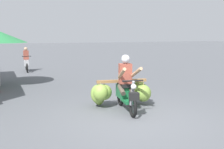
{
  "coord_description": "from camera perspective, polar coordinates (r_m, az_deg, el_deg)",
  "views": [
    {
      "loc": [
        -3.08,
        -5.78,
        2.14
      ],
      "look_at": [
        0.17,
        1.8,
        0.9
      ],
      "focal_mm": 43.07,
      "sensor_mm": 36.0,
      "label": 1
    }
  ],
  "objects": [
    {
      "name": "motorbike_distant_ahead_left",
      "position": [
        16.37,
        -17.72,
        2.63
      ],
      "size": [
        0.5,
        1.62,
        1.4
      ],
      "color": "black",
      "rests_on": "ground"
    },
    {
      "name": "ground_plane",
      "position": [
        6.89,
        4.67,
        -9.58
      ],
      "size": [
        120.0,
        120.0,
        0.0
      ],
      "primitive_type": "plane",
      "color": "#56595E"
    },
    {
      "name": "motorbike_main_loaded",
      "position": [
        7.9,
        2.09,
        -3.53
      ],
      "size": [
        1.89,
        1.88,
        1.58
      ],
      "color": "black",
      "rests_on": "ground"
    }
  ]
}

